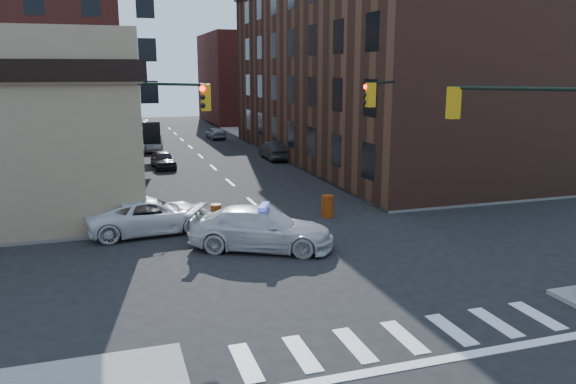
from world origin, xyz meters
TOP-DOWN VIEW (x-y plane):
  - ground at (0.00, 0.00)m, footprint 140.00×140.00m
  - sidewalk_ne at (23.00, 32.75)m, footprint 34.00×54.50m
  - commercial_row_ne at (13.00, 22.50)m, footprint 14.00×34.00m
  - filler_nw at (-16.00, 62.00)m, footprint 20.00×18.00m
  - filler_ne at (14.00, 58.00)m, footprint 16.00×16.00m
  - signal_pole_se at (6.04, -5.52)m, footprint 5.40×5.27m
  - signal_pole_nw at (-5.85, 5.34)m, footprint 3.58×3.67m
  - signal_pole_ne at (5.84, 5.35)m, footprint 3.67×3.58m
  - tree_ne_near at (7.50, 26.00)m, footprint 3.00×3.00m
  - tree_ne_far at (7.50, 34.00)m, footprint 3.00×3.00m
  - police_car at (-1.69, 2.00)m, footprint 6.38×4.77m
  - pickup at (-5.80, 5.80)m, footprint 5.93×3.19m
  - parked_car_wnear at (-3.60, 22.95)m, footprint 1.77×3.91m
  - parked_car_wfar at (-3.59, 32.39)m, footprint 1.77×4.60m
  - parked_car_wdeep at (-3.81, 45.75)m, footprint 2.33×5.31m
  - parked_car_enear at (5.50, 24.34)m, footprint 1.58×4.52m
  - parked_car_efar at (3.55, 39.69)m, footprint 1.74×3.84m
  - pedestrian_a at (-7.38, 6.00)m, footprint 0.72×0.66m
  - pedestrian_b at (-10.73, 8.87)m, footprint 1.13×0.98m
  - pedestrian_c at (-11.05, 6.61)m, footprint 1.01×0.81m
  - barrel_road at (2.80, 5.91)m, footprint 0.77×0.77m
  - barrel_bank at (-2.69, 6.60)m, footprint 0.65×0.65m
  - barricade_nw_a at (-6.50, 5.86)m, footprint 1.16×0.63m
  - barricade_nw_b at (-8.75, 6.28)m, footprint 1.42×0.86m

SIDE VIEW (x-z plane):
  - ground at x=0.00m, z-range 0.00..0.00m
  - sidewalk_ne at x=23.00m, z-range 0.00..0.15m
  - barrel_bank at x=-2.69m, z-range 0.00..0.90m
  - barrel_road at x=2.80m, z-range 0.00..1.11m
  - barricade_nw_a at x=-6.50m, z-range 0.15..1.00m
  - parked_car_efar at x=3.55m, z-range 0.00..1.28m
  - barricade_nw_b at x=-8.75m, z-range 0.15..1.15m
  - parked_car_wnear at x=-3.60m, z-range 0.00..1.30m
  - parked_car_enear at x=5.50m, z-range 0.00..1.49m
  - parked_car_wfar at x=-3.59m, z-range 0.00..1.50m
  - parked_car_wdeep at x=-3.81m, z-range 0.00..1.52m
  - pickup at x=-5.80m, z-range 0.00..1.58m
  - police_car at x=-1.69m, z-range 0.00..1.72m
  - pedestrian_c at x=-11.05m, z-range 0.15..1.76m
  - pedestrian_a at x=-7.38m, z-range 0.15..1.80m
  - pedestrian_b at x=-10.73m, z-range 0.15..2.15m
  - tree_ne_near at x=7.50m, z-range 1.06..5.91m
  - tree_ne_far at x=7.50m, z-range 1.06..5.91m
  - signal_pole_nw at x=-5.85m, z-range 0.34..8.34m
  - signal_pole_ne at x=5.84m, z-range 0.34..8.34m
  - signal_pole_se at x=6.04m, z-range 0.61..8.61m
  - filler_ne at x=14.00m, z-range 0.00..12.00m
  - commercial_row_ne at x=13.00m, z-range 0.00..14.00m
  - filler_nw at x=-16.00m, z-range 0.00..16.00m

